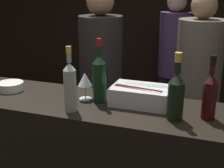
% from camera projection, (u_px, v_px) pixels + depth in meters
% --- Properties ---
extents(wall_back_chalkboard, '(6.40, 0.06, 2.80)m').
position_uv_depth(wall_back_chalkboard, '(178.00, 14.00, 3.95)').
color(wall_back_chalkboard, black).
rests_on(wall_back_chalkboard, ground_plane).
extents(ice_bin_with_bottles, '(0.34, 0.22, 0.11)m').
position_uv_depth(ice_bin_with_bottles, '(141.00, 94.00, 1.80)').
color(ice_bin_with_bottles, silver).
rests_on(ice_bin_with_bottles, bar_counter).
extents(bowl_white, '(0.17, 0.17, 0.05)m').
position_uv_depth(bowl_white, '(11.00, 86.00, 2.05)').
color(bowl_white, silver).
rests_on(bowl_white, bar_counter).
extents(wine_glass, '(0.08, 0.08, 0.17)m').
position_uv_depth(wine_glass, '(85.00, 80.00, 1.86)').
color(wine_glass, silver).
rests_on(wine_glass, bar_counter).
extents(rose_wine_bottle, '(0.07, 0.07, 0.36)m').
position_uv_depth(rose_wine_bottle, '(70.00, 85.00, 1.68)').
color(rose_wine_bottle, '#9EA899').
rests_on(rose_wine_bottle, bar_counter).
extents(red_wine_bottle_burgundy, '(0.08, 0.08, 0.38)m').
position_uv_depth(red_wine_bottle_burgundy, '(100.00, 77.00, 1.81)').
color(red_wine_bottle_burgundy, black).
rests_on(red_wine_bottle_burgundy, bar_counter).
extents(red_wine_bottle_black_foil, '(0.07, 0.07, 0.33)m').
position_uv_depth(red_wine_bottle_black_foil, '(210.00, 94.00, 1.58)').
color(red_wine_bottle_black_foil, black).
rests_on(red_wine_bottle_black_foil, bar_counter).
extents(champagne_bottle, '(0.08, 0.08, 0.35)m').
position_uv_depth(champagne_bottle, '(176.00, 94.00, 1.57)').
color(champagne_bottle, black).
rests_on(champagne_bottle, bar_counter).
extents(person_in_hoodie, '(0.34, 0.34, 1.75)m').
position_uv_depth(person_in_hoodie, '(101.00, 85.00, 2.55)').
color(person_in_hoodie, black).
rests_on(person_in_hoodie, ground_plane).
extents(person_blond_tee, '(0.39, 0.39, 1.71)m').
position_uv_depth(person_blond_tee, '(197.00, 84.00, 2.67)').
color(person_blond_tee, black).
rests_on(person_blond_tee, ground_plane).
extents(person_grey_polo, '(0.34, 0.34, 1.69)m').
position_uv_depth(person_grey_polo, '(173.00, 60.00, 3.54)').
color(person_grey_polo, black).
rests_on(person_grey_polo, ground_plane).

